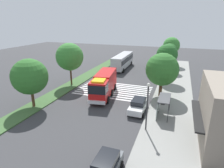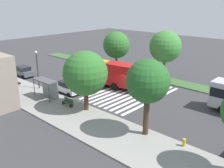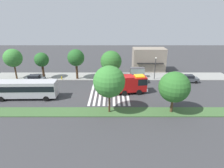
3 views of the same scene
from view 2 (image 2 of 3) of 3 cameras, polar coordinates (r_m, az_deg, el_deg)
name	(u,v)px [view 2 (image 2 of 3)]	position (r m, az deg, el deg)	size (l,w,h in m)	color
ground_plane	(129,93)	(35.25, 3.90, -2.03)	(120.00, 120.00, 0.00)	#38383A
sidewalk	(73,115)	(28.73, -8.69, -6.96)	(60.00, 5.97, 0.14)	gray
median_strip	(162,79)	(41.81, 11.17, 1.06)	(60.00, 3.00, 0.14)	#3D6033
crosswalk	(131,93)	(35.06, 4.29, -2.14)	(7.65, 12.47, 0.01)	silver
fire_truck	(117,74)	(36.79, 1.13, 2.30)	(9.46, 3.85, 3.68)	#B71414
parked_car_mid	(68,87)	(35.42, -9.93, -0.64)	(4.40, 2.12, 1.72)	silver
parked_car_east	(23,71)	(45.15, -19.31, 2.75)	(4.26, 2.00, 1.76)	#474C51
bus_stop_shelter	(48,85)	(33.71, -14.26, -0.13)	(3.50, 1.40, 2.46)	#4C4C51
bench_near_shelter	(68,102)	(31.08, -9.90, -3.97)	(1.60, 0.50, 0.90)	#2D472D
street_lamp	(37,66)	(37.20, -16.42, 3.84)	(0.36, 0.36, 5.45)	#2D2D30
sidewalk_tree_center	(148,82)	(22.78, 8.03, 0.51)	(3.99, 3.99, 7.25)	#47301E
sidewalk_tree_east	(85,73)	(28.37, -6.02, 2.38)	(5.05, 5.05, 6.89)	#47301E
median_tree_far_west	(165,47)	(40.48, 11.89, 8.20)	(4.95, 4.95, 7.73)	#47301E
median_tree_west	(116,45)	(46.53, 0.99, 8.74)	(4.84, 4.84, 6.77)	#513823
fire_hydrant	(184,142)	(23.47, 15.87, -12.50)	(0.28, 0.28, 0.70)	gold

